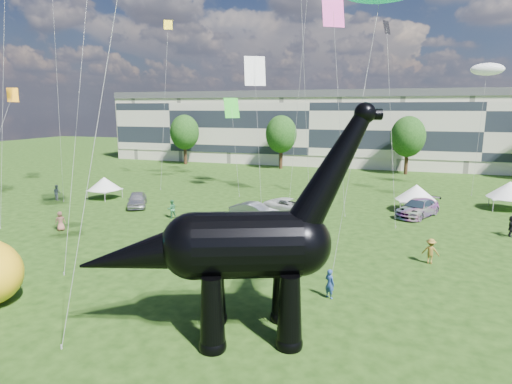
% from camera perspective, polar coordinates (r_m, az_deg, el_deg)
% --- Properties ---
extents(ground, '(220.00, 220.00, 0.00)m').
position_cam_1_polar(ground, '(20.44, -3.69, -18.41)').
color(ground, '#16330C').
rests_on(ground, ground).
extents(terrace_row, '(78.00, 11.00, 12.00)m').
position_cam_1_polar(terrace_row, '(79.92, 7.88, 8.11)').
color(terrace_row, beige).
rests_on(terrace_row, ground).
extents(tree_far_left, '(5.20, 5.20, 9.44)m').
position_cam_1_polar(tree_far_left, '(78.68, -9.51, 8.23)').
color(tree_far_left, '#382314').
rests_on(tree_far_left, ground).
extents(tree_mid_left, '(5.20, 5.20, 9.44)m').
position_cam_1_polar(tree_mid_left, '(72.03, 3.38, 8.11)').
color(tree_mid_left, '#382314').
rests_on(tree_mid_left, ground).
extents(tree_mid_right, '(5.20, 5.20, 9.44)m').
position_cam_1_polar(tree_mid_right, '(69.54, 19.63, 7.38)').
color(tree_mid_right, '#382314').
rests_on(tree_mid_right, ground).
extents(dinosaur_sculpture, '(12.82, 6.65, 10.72)m').
position_cam_1_polar(dinosaur_sculpture, '(18.76, -2.63, -7.59)').
color(dinosaur_sculpture, black).
rests_on(dinosaur_sculpture, ground).
extents(car_silver, '(3.85, 4.84, 1.54)m').
position_cam_1_polar(car_silver, '(45.83, -15.57, -0.99)').
color(car_silver, '#B4B3B8').
rests_on(car_silver, ground).
extents(car_grey, '(5.00, 2.50, 1.57)m').
position_cam_1_polar(car_grey, '(39.00, -0.12, -2.64)').
color(car_grey, gray).
rests_on(car_grey, ground).
extents(car_white, '(5.53, 3.71, 1.41)m').
position_cam_1_polar(car_white, '(41.77, 4.44, -1.86)').
color(car_white, silver).
rests_on(car_white, ground).
extents(car_dark, '(4.62, 6.17, 1.66)m').
position_cam_1_polar(car_dark, '(43.07, 20.80, -1.99)').
color(car_dark, '#595960').
rests_on(car_dark, ground).
extents(gazebo_near, '(3.92, 3.92, 2.71)m').
position_cam_1_polar(gazebo_near, '(44.93, 20.59, -0.06)').
color(gazebo_near, white).
rests_on(gazebo_near, ground).
extents(gazebo_far, '(4.33, 4.33, 2.88)m').
position_cam_1_polar(gazebo_far, '(49.69, 30.73, 0.24)').
color(gazebo_far, white).
rests_on(gazebo_far, ground).
extents(gazebo_left, '(4.01, 4.01, 2.48)m').
position_cam_1_polar(gazebo_left, '(50.93, -19.56, 1.07)').
color(gazebo_left, silver).
rests_on(gazebo_left, ground).
extents(visitors, '(53.99, 41.47, 1.73)m').
position_cam_1_polar(visitors, '(32.00, 3.32, -5.65)').
color(visitors, '#317B47').
rests_on(visitors, ground).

